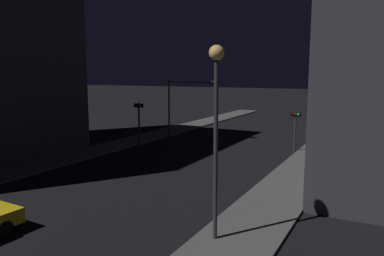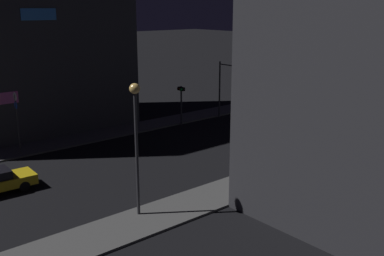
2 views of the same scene
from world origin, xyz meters
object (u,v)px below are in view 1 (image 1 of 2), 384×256
traffic_light_overhead (187,96)px  traffic_light_left_kerb (139,115)px  street_lamp_far_block (314,94)px  traffic_light_right_kerb (295,122)px  street_lamp_near_block (216,105)px

traffic_light_overhead → traffic_light_left_kerb: bearing=-112.1°
traffic_light_overhead → street_lamp_far_block: 11.60m
traffic_light_left_kerb → traffic_light_right_kerb: traffic_light_left_kerb is taller
traffic_light_left_kerb → street_lamp_near_block: (13.27, -13.63, 2.40)m
traffic_light_right_kerb → street_lamp_far_block: 2.56m
traffic_light_overhead → street_lamp_far_block: size_ratio=0.81×
traffic_light_overhead → traffic_light_right_kerb: size_ratio=1.72×
traffic_light_left_kerb → street_lamp_near_block: street_lamp_near_block is taller
traffic_light_right_kerb → street_lamp_far_block: size_ratio=0.47×
traffic_light_left_kerb → street_lamp_near_block: bearing=-45.8°
traffic_light_right_kerb → street_lamp_near_block: size_ratio=0.46×
traffic_light_overhead → street_lamp_near_block: 21.71m
traffic_light_overhead → traffic_light_left_kerb: 5.46m
street_lamp_near_block → street_lamp_far_block: street_lamp_near_block is taller
street_lamp_far_block → traffic_light_left_kerb: bearing=-163.9°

